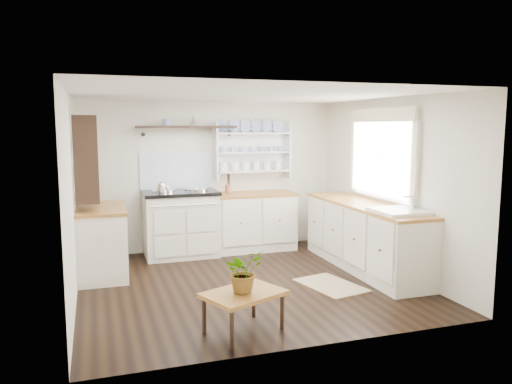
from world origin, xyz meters
The scene contains 19 objects.
floor centered at (0.00, 0.00, 0.00)m, with size 4.00×3.80×0.01m, color black.
wall_back centered at (0.00, 1.90, 1.15)m, with size 4.00×0.02×2.30m, color beige.
wall_right centered at (2.00, 0.00, 1.15)m, with size 0.02×3.80×2.30m, color beige.
wall_left centered at (-2.00, 0.00, 1.15)m, with size 0.02×3.80×2.30m, color beige.
ceiling centered at (0.00, 0.00, 2.30)m, with size 4.00×3.80×0.01m, color white.
window centered at (1.95, 0.15, 1.56)m, with size 0.08×1.55×1.22m.
aga_cooker centered at (-0.56, 1.57, 0.50)m, with size 1.10×0.76×1.01m.
back_cabinets centered at (0.60, 1.60, 0.46)m, with size 1.27×0.63×0.90m.
right_cabinets centered at (1.70, 0.10, 0.46)m, with size 0.62×2.43×0.90m.
belfast_sink centered at (1.70, -0.65, 0.80)m, with size 0.55×0.60×0.45m.
left_cabinets centered at (-1.70, 0.90, 0.46)m, with size 0.62×1.13×0.90m.
plate_rack centered at (0.65, 1.86, 1.56)m, with size 1.20×0.22×0.90m.
high_shelf centered at (-0.40, 1.78, 1.91)m, with size 1.50×0.29×0.16m.
left_shelving centered at (-1.84, 0.90, 1.55)m, with size 0.28×0.80×1.05m, color black.
kettle centered at (-0.84, 1.45, 1.03)m, with size 0.16×0.16×0.20m, color silver, non-canonical shape.
utensil_crock centered at (0.21, 1.68, 0.97)m, with size 0.10×0.10×0.12m, color #9E583A.
center_table centered at (-0.47, -1.40, 0.34)m, with size 0.86×0.76×0.39m.
potted_plant centered at (-0.47, -1.40, 0.59)m, with size 0.36×0.31×0.40m, color #3F7233.
floor_rug centered at (0.93, -0.43, 0.01)m, with size 0.55×0.85×0.02m, color #8B6F51.
Camera 1 is at (-1.76, -5.73, 1.94)m, focal length 35.00 mm.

